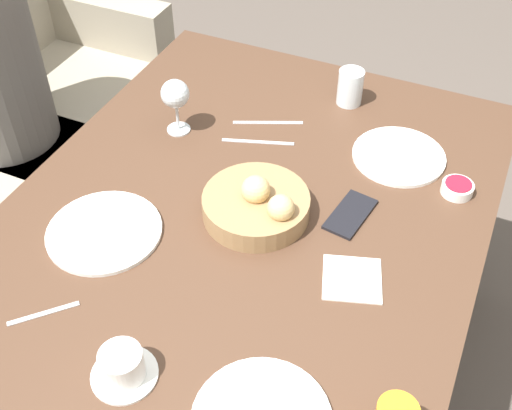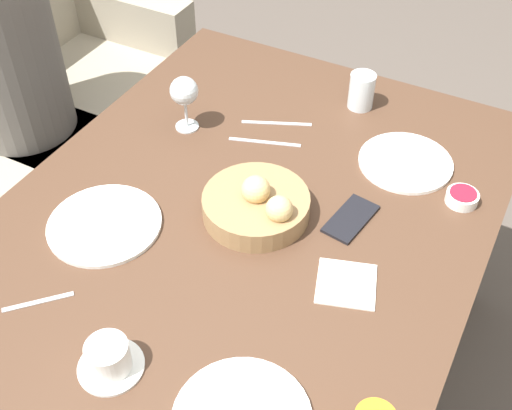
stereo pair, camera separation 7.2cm
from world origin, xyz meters
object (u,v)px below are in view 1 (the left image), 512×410
Objects in this scene: bread_basket at (257,205)px; napkin at (352,279)px; seated_person at (0,111)px; wine_glass at (175,96)px; cell_phone at (350,214)px; coffee_cup at (123,366)px; spoon_coffee at (44,314)px; fork_silver at (268,123)px; plate_near_right at (399,156)px; plate_far_center at (104,232)px; jam_bowl_berry at (457,188)px; knife_silver at (258,142)px; water_tumbler at (350,87)px.

bread_basket reaches higher than napkin.
wine_glass is (-0.08, -0.75, 0.32)m from seated_person.
napkin is (-0.39, -1.35, 0.21)m from seated_person.
cell_phone is (0.09, -0.20, -0.03)m from bread_basket.
bread_basket is 0.40m from wine_glass.
coffee_cup reaches higher than spoon_coffee.
napkin reaches higher than spoon_coffee.
plate_near_right is at bearing -89.76° from fork_silver.
fork_silver is at bearing 4.64° from coffee_cup.
bread_basket is at bearing -32.60° from spoon_coffee.
plate_near_right reaches higher than fork_silver.
plate_near_right is (0.05, -1.33, 0.21)m from seated_person.
bread_basket reaches higher than plate_far_center.
cell_phone is at bearing 169.35° from plate_near_right.
coffee_cup is at bearing -175.36° from fork_silver.
bread_basket is at bearing -105.12° from seated_person.
coffee_cup is 1.14× the size of spoon_coffee.
jam_bowl_berry is 0.42× the size of knife_silver.
plate_near_right is at bearing 2.12° from napkin.
fork_silver is (0.07, 0.53, -0.01)m from jam_bowl_berry.
water_tumbler is 0.47m from cell_phone.
plate_near_right reaches higher than spoon_coffee.
plate_far_center is 0.57m from fork_silver.
fork_silver is at bearing 51.67° from cell_phone.
bread_basket is 1.39× the size of fork_silver.
napkin is (-0.44, -0.39, 0.00)m from fork_silver.
napkin is at bearing -117.47° from wine_glass.
water_tumbler is at bearing 54.46° from jam_bowl_berry.
seated_person is at bearing 47.60° from spoon_coffee.
fork_silver is at bearing -58.36° from wine_glass.
coffee_cup reaches higher than cell_phone.
bread_basket is 0.22m from cell_phone.
wine_glass is 0.27m from fork_silver.
water_tumbler is 0.66m from napkin.
fork_silver is (0.83, 0.07, -0.03)m from coffee_cup.
coffee_cup is 0.81× the size of napkin.
plate_far_center reaches higher than spoon_coffee.
coffee_cup is 0.24m from spoon_coffee.
bread_basket is at bearing -122.84° from wine_glass.
seated_person is 7.01× the size of fork_silver.
plate_near_right reaches higher than cell_phone.
spoon_coffee is (-0.78, 0.53, -0.00)m from plate_near_right.
water_tumbler reaches higher than knife_silver.
seated_person reaches higher than napkin.
napkin is at bearing -160.79° from cell_phone.
plate_far_center is at bearing 134.81° from plate_near_right.
coffee_cup is (-1.02, 0.10, -0.02)m from water_tumbler.
coffee_cup reaches higher than napkin.
water_tumbler is 0.55× the size of knife_silver.
seated_person reaches higher than cell_phone.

